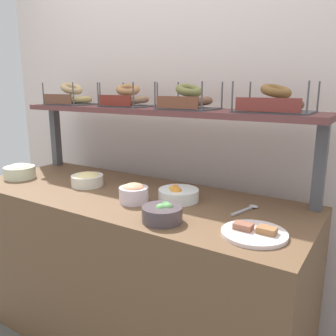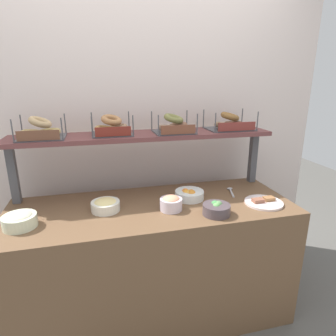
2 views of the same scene
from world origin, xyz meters
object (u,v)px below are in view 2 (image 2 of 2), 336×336
(bowl_lox_spread, at_px, (171,203))
(bowl_veggie_mix, at_px, (216,209))
(serving_plate_white, at_px, (264,202))
(bagel_basket_sesame, at_px, (41,131))
(bowl_egg_salad, at_px, (106,205))
(bowl_fruit_salad, at_px, (189,194))
(serving_spoon_near_plate, at_px, (231,190))
(bagel_basket_poppy, at_px, (173,126))
(bowl_potato_salad, at_px, (20,220))
(bagel_basket_cinnamon_raisin, at_px, (229,123))
(bagel_basket_everything, at_px, (112,127))

(bowl_lox_spread, xyz_separation_m, bowl_veggie_mix, (0.25, -0.13, -0.01))
(serving_plate_white, xyz_separation_m, bagel_basket_sesame, (-1.38, 0.40, 0.47))
(bowl_egg_salad, bearing_deg, bowl_veggie_mix, -18.24)
(bowl_fruit_salad, relative_size, serving_spoon_near_plate, 1.16)
(bowl_egg_salad, xyz_separation_m, bagel_basket_poppy, (0.51, 0.25, 0.44))
(bowl_fruit_salad, bearing_deg, bagel_basket_poppy, 106.86)
(bagel_basket_poppy, bearing_deg, bagel_basket_sesame, 179.80)
(bowl_fruit_salad, bearing_deg, bowl_potato_salad, -171.85)
(bowl_potato_salad, bearing_deg, bagel_basket_poppy, 19.61)
(bowl_veggie_mix, height_order, serving_plate_white, bowl_veggie_mix)
(bowl_egg_salad, height_order, bagel_basket_cinnamon_raisin, bagel_basket_cinnamon_raisin)
(bagel_basket_poppy, xyz_separation_m, bagel_basket_cinnamon_raisin, (0.44, 0.02, -0.00))
(bowl_potato_salad, height_order, bagel_basket_poppy, bagel_basket_poppy)
(bagel_basket_cinnamon_raisin, bearing_deg, bowl_veggie_mix, -120.73)
(bowl_lox_spread, xyz_separation_m, bowl_egg_salad, (-0.40, 0.09, -0.01))
(serving_plate_white, xyz_separation_m, bagel_basket_cinnamon_raisin, (-0.08, 0.42, 0.47))
(bowl_veggie_mix, xyz_separation_m, bowl_egg_salad, (-0.65, 0.22, 0.00))
(bowl_egg_salad, bearing_deg, bagel_basket_sesame, 144.94)
(serving_plate_white, relative_size, bagel_basket_sesame, 0.87)
(serving_spoon_near_plate, bearing_deg, bagel_basket_everything, 168.21)
(bowl_veggie_mix, distance_m, bagel_basket_cinnamon_raisin, 0.72)
(bowl_potato_salad, xyz_separation_m, serving_spoon_near_plate, (1.38, 0.21, -0.04))
(bowl_lox_spread, xyz_separation_m, bagel_basket_poppy, (0.10, 0.34, 0.43))
(bowl_veggie_mix, xyz_separation_m, bagel_basket_sesame, (-1.02, 0.47, 0.44))
(bowl_egg_salad, xyz_separation_m, bagel_basket_everything, (0.08, 0.28, 0.44))
(bagel_basket_cinnamon_raisin, bearing_deg, bowl_fruit_salad, -149.45)
(serving_spoon_near_plate, height_order, bagel_basket_sesame, bagel_basket_sesame)
(bagel_basket_poppy, bearing_deg, bowl_potato_salad, -160.39)
(serving_spoon_near_plate, height_order, bagel_basket_cinnamon_raisin, bagel_basket_cinnamon_raisin)
(bowl_egg_salad, bearing_deg, bagel_basket_everything, 73.98)
(serving_plate_white, bearing_deg, bowl_lox_spread, 174.53)
(bagel_basket_sesame, bearing_deg, bowl_veggie_mix, -24.82)
(bowl_potato_salad, height_order, bowl_egg_salad, bowl_potato_salad)
(bowl_veggie_mix, relative_size, serving_plate_white, 0.68)
(serving_plate_white, xyz_separation_m, bagel_basket_everything, (-0.94, 0.43, 0.47))
(bagel_basket_cinnamon_raisin, bearing_deg, bowl_lox_spread, -146.42)
(bowl_veggie_mix, bearing_deg, bowl_lox_spread, 152.86)
(bowl_fruit_salad, distance_m, bowl_potato_salad, 1.05)
(bowl_lox_spread, bearing_deg, bagel_basket_everything, 131.15)
(bowl_fruit_salad, xyz_separation_m, bowl_lox_spread, (-0.17, -0.14, 0.01))
(bowl_fruit_salad, height_order, serving_spoon_near_plate, bowl_fruit_salad)
(bagel_basket_sesame, bearing_deg, bowl_egg_salad, -35.06)
(bagel_basket_poppy, distance_m, bagel_basket_cinnamon_raisin, 0.44)
(serving_plate_white, relative_size, bagel_basket_poppy, 0.88)
(bowl_fruit_salad, height_order, bagel_basket_cinnamon_raisin, bagel_basket_cinnamon_raisin)
(bowl_fruit_salad, relative_size, bowl_lox_spread, 1.41)
(bowl_fruit_salad, xyz_separation_m, bagel_basket_poppy, (-0.06, 0.20, 0.45))
(serving_plate_white, bearing_deg, bagel_basket_everything, 155.62)
(bowl_potato_salad, bearing_deg, serving_spoon_near_plate, 8.49)
(bowl_fruit_salad, xyz_separation_m, bagel_basket_sesame, (-0.93, 0.20, 0.44))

